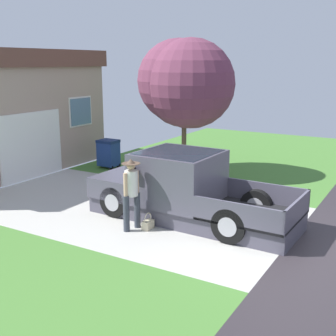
{
  "coord_description": "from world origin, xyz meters",
  "views": [
    {
      "loc": [
        -9.21,
        -2.27,
        3.87
      ],
      "look_at": [
        -0.15,
        3.05,
        1.33
      ],
      "focal_mm": 47.03,
      "sensor_mm": 36.0,
      "label": 1
    }
  ],
  "objects": [
    {
      "name": "pickup_truck",
      "position": [
        0.11,
        2.85,
        0.75
      ],
      "size": [
        2.08,
        5.3,
        1.71
      ],
      "rotation": [
        0.0,
        0.0,
        -0.03
      ],
      "color": "#474553",
      "rests_on": "ground"
    },
    {
      "name": "person_with_hat",
      "position": [
        -1.17,
        3.44,
        0.97
      ],
      "size": [
        0.49,
        0.44,
        1.71
      ],
      "rotation": [
        0.0,
        0.0,
        -0.22
      ],
      "color": "#333842",
      "rests_on": "ground"
    },
    {
      "name": "handbag",
      "position": [
        -0.98,
        3.12,
        0.13
      ],
      "size": [
        0.31,
        0.17,
        0.4
      ],
      "color": "beige",
      "rests_on": "ground"
    },
    {
      "name": "front_yard_tree",
      "position": [
        4.19,
        4.95,
        3.13
      ],
      "size": [
        3.07,
        3.46,
        4.67
      ],
      "color": "brown",
      "rests_on": "ground"
    },
    {
      "name": "wheeled_trash_bin",
      "position": [
        3.52,
        7.79,
        0.57
      ],
      "size": [
        0.6,
        0.72,
        1.06
      ],
      "color": "navy",
      "rests_on": "ground"
    }
  ]
}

